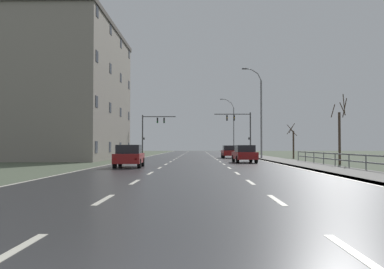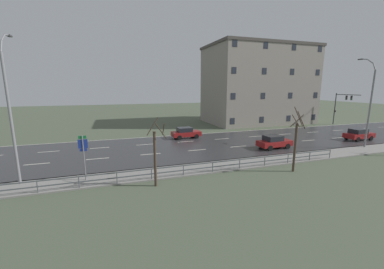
{
  "view_description": "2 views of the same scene",
  "coord_description": "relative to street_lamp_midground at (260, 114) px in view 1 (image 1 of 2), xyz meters",
  "views": [
    {
      "loc": [
        0.2,
        -3.55,
        1.47
      ],
      "look_at": [
        -0.47,
        45.98,
        2.92
      ],
      "focal_mm": 37.83,
      "sensor_mm": 36.0,
      "label": 1
    },
    {
      "loc": [
        27.63,
        14.52,
        7.18
      ],
      "look_at": [
        0.0,
        23.75,
        1.42
      ],
      "focal_mm": 22.37,
      "sensor_mm": 36.0,
      "label": 2
    }
  ],
  "objects": [
    {
      "name": "guardrail",
      "position": [
        2.39,
        -22.23,
        -4.5
      ],
      "size": [
        0.07,
        28.53,
        1.0
      ],
      "color": "#515459",
      "rests_on": "ground"
    },
    {
      "name": "road_asphalt_strip",
      "position": [
        -7.46,
        16.75,
        -5.19
      ],
      "size": [
        14.0,
        120.0,
        0.03
      ],
      "color": "#303033",
      "rests_on": "ground"
    },
    {
      "name": "traffic_signal_right",
      "position": [
        -0.83,
        11.94,
        -0.81
      ],
      "size": [
        5.32,
        0.36,
        6.4
      ],
      "color": "#38383A",
      "rests_on": "ground"
    },
    {
      "name": "bare_tree_far",
      "position": [
        4.13,
        1.45,
        -3.25
      ],
      "size": [
        1.13,
        1.58,
        4.27
      ],
      "color": "#423328",
      "rests_on": "ground"
    },
    {
      "name": "car_near_right",
      "position": [
        -3.28,
        3.46,
        -4.4
      ],
      "size": [
        1.91,
        4.14,
        1.57
      ],
      "rotation": [
        0.0,
        0.0,
        0.02
      ],
      "color": "maroon",
      "rests_on": "ground"
    },
    {
      "name": "brick_building",
      "position": [
        -23.13,
        -0.04,
        2.48
      ],
      "size": [
        12.95,
        20.68,
        15.35
      ],
      "color": "gray",
      "rests_on": "ground"
    },
    {
      "name": "bare_tree_mid",
      "position": [
        4.21,
        -14.12,
        -2.72
      ],
      "size": [
        1.26,
        1.3,
        5.65
      ],
      "color": "#423328",
      "rests_on": "ground"
    },
    {
      "name": "street_lamp_midground",
      "position": [
        0.0,
        0.0,
        0.0
      ],
      "size": [
        2.31,
        0.24,
        10.59
      ],
      "color": "slate",
      "rests_on": "ground"
    },
    {
      "name": "ground_plane",
      "position": [
        -7.46,
        4.76,
        -5.26
      ],
      "size": [
        160.0,
        160.0,
        0.12
      ],
      "color": "#4C5642"
    },
    {
      "name": "car_near_left",
      "position": [
        -3.06,
        -10.65,
        -4.4
      ],
      "size": [
        1.99,
        4.18,
        1.57
      ],
      "rotation": [
        0.0,
        0.0,
        0.05
      ],
      "color": "maroon",
      "rests_on": "ground"
    },
    {
      "name": "street_lamp_distant",
      "position": [
        -0.05,
        35.58,
        0.24
      ],
      "size": [
        2.86,
        0.24,
        11.2
      ],
      "color": "slate",
      "rests_on": "ground"
    },
    {
      "name": "traffic_signal_left",
      "position": [
        -14.16,
        12.57,
        -1.02
      ],
      "size": [
        4.99,
        0.36,
        6.09
      ],
      "color": "#38383A",
      "rests_on": "ground"
    },
    {
      "name": "sidewalk_right",
      "position": [
        0.96,
        16.76,
        -5.14
      ],
      "size": [
        3.0,
        120.0,
        0.12
      ],
      "color": "gray",
      "rests_on": "ground"
    },
    {
      "name": "car_mid_centre",
      "position": [
        -11.98,
        -18.93,
        -4.4
      ],
      "size": [
        1.99,
        4.18,
        1.57
      ],
      "rotation": [
        0.0,
        0.0,
        0.05
      ],
      "color": "maroon",
      "rests_on": "ground"
    }
  ]
}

